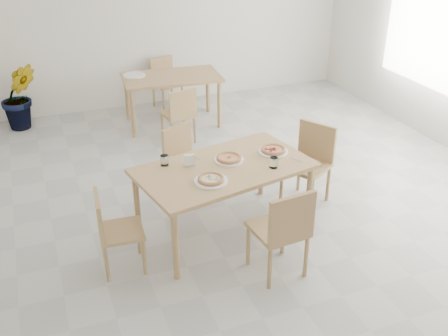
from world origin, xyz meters
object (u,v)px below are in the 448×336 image
object	(u,v)px
plate_mushroom	(211,181)
potted_plant	(20,96)
chair_south	(283,228)
chair_back_s	(180,112)
pizza_pepperoni	(273,150)
chair_back_n	(165,79)
main_table	(224,173)
tumbler_a	(274,163)
napkin_holder	(189,161)
second_table	(172,82)
chair_west	(112,227)
plate_pepperoni	(273,152)
pizza_mushroom	(211,179)
pizza_margherita	(229,158)
chair_north	(184,157)
plate_margherita	(229,160)
plate_empty	(134,75)
tumbler_b	(164,160)
chair_east	(311,158)

from	to	relation	value
plate_mushroom	potted_plant	world-z (taller)	potted_plant
chair_south	chair_back_s	xyz separation A→B (m)	(-0.01, 3.08, -0.06)
pizza_pepperoni	chair_back_n	distance (m)	3.60
main_table	tumbler_a	world-z (taller)	tumbler_a
napkin_holder	second_table	distance (m)	2.88
chair_west	chair_back_n	distance (m)	4.20
plate_pepperoni	pizza_pepperoni	bearing A→B (deg)	180.00
plate_mushroom	pizza_mushroom	bearing A→B (deg)	-90.00
pizza_pepperoni	second_table	world-z (taller)	pizza_pepperoni
pizza_margherita	napkin_holder	world-z (taller)	napkin_holder
main_table	tumbler_a	bearing A→B (deg)	-35.09
chair_north	pizza_margherita	world-z (taller)	chair_north
pizza_mushroom	second_table	bearing A→B (deg)	80.49
napkin_holder	chair_back_n	distance (m)	3.65
plate_pepperoni	potted_plant	bearing A→B (deg)	124.42
chair_back_s	second_table	bearing A→B (deg)	-106.15
plate_mushroom	potted_plant	distance (m)	4.16
pizza_pepperoni	second_table	bearing A→B (deg)	95.53
chair_west	pizza_pepperoni	xyz separation A→B (m)	(1.74, 0.32, 0.32)
plate_margherita	plate_pepperoni	bearing A→B (deg)	1.22
chair_south	plate_margherita	size ratio (longest dim) A/B	3.06
plate_margherita	plate_pepperoni	xyz separation A→B (m)	(0.49, 0.01, 0.00)
plate_margherita	pizza_mushroom	bearing A→B (deg)	-132.49
pizza_mushroom	tumbler_a	size ratio (longest dim) A/B	2.49
chair_west	second_table	xyz separation A→B (m)	(1.47, 3.15, 0.20)
main_table	chair_back_s	world-z (taller)	chair_back_s
pizza_pepperoni	plate_empty	bearing A→B (deg)	104.33
potted_plant	chair_north	bearing A→B (deg)	-59.02
plate_pepperoni	napkin_holder	distance (m)	0.90
pizza_pepperoni	tumbler_b	world-z (taller)	tumbler_b
chair_north	plate_margherita	distance (m)	0.83
pizza_margherita	second_table	size ratio (longest dim) A/B	0.18
plate_empty	chair_south	bearing A→B (deg)	-84.06
chair_south	tumbler_b	xyz separation A→B (m)	(-0.76, 1.10, 0.28)
chair_south	tumbler_a	xyz separation A→B (m)	(0.22, 0.67, 0.28)
plate_pepperoni	tumbler_b	size ratio (longest dim) A/B	2.96
plate_mushroom	pizza_mushroom	distance (m)	0.02
chair_south	potted_plant	world-z (taller)	potted_plant
tumbler_b	chair_east	bearing A→B (deg)	0.45
chair_east	plate_empty	bearing A→B (deg)	173.63
chair_west	chair_back_n	xyz separation A→B (m)	(1.56, 3.90, 0.00)
plate_pepperoni	potted_plant	distance (m)	4.23
chair_south	second_table	size ratio (longest dim) A/B	0.61
chair_south	tumbler_a	distance (m)	0.75
napkin_holder	chair_back_n	world-z (taller)	napkin_holder
tumbler_b	plate_mushroom	bearing A→B (deg)	-57.50
chair_north	second_table	xyz separation A→B (m)	(0.46, 2.09, 0.17)
plate_margherita	pizza_mushroom	size ratio (longest dim) A/B	1.11
chair_north	napkin_holder	world-z (taller)	napkin_holder
chair_north	plate_empty	size ratio (longest dim) A/B	2.56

